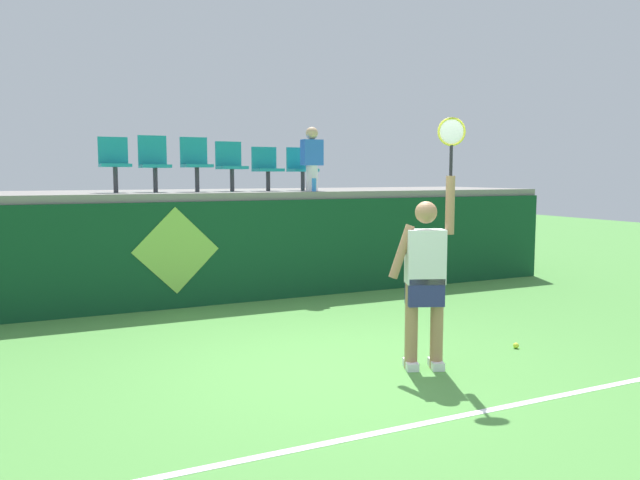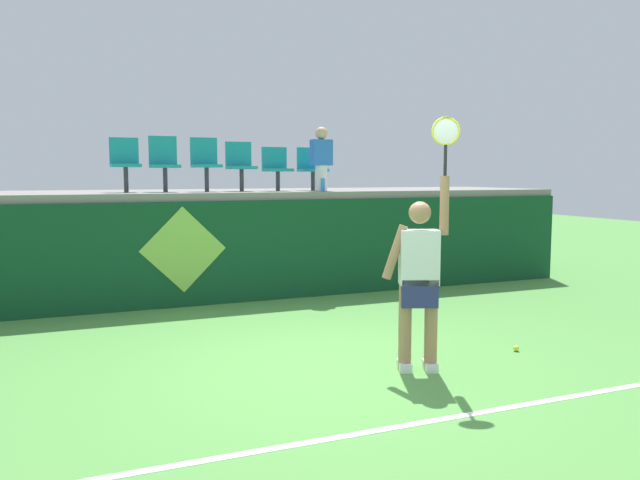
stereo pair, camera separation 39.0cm
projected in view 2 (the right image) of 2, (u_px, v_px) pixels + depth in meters
ground_plane at (333, 368)px, 6.34m from camera, size 40.00×40.00×0.00m
court_back_wall at (238, 251)px, 9.62m from camera, size 12.12×0.20×1.56m
spectator_platform at (217, 194)px, 10.74m from camera, size 12.12×2.72×0.12m
court_baseline_stripe at (412, 424)px, 4.92m from camera, size 10.90×0.08×0.01m
tennis_player at (419, 276)px, 6.20m from camera, size 0.72×0.38×2.52m
tennis_ball at (516, 348)px, 6.96m from camera, size 0.07×0.07×0.07m
water_bottle at (323, 185)px, 10.20m from camera, size 0.07×0.07×0.22m
stadium_chair_0 at (125, 161)px, 9.69m from camera, size 0.44×0.42×0.85m
stadium_chair_1 at (164, 161)px, 9.91m from camera, size 0.44×0.42×0.89m
stadium_chair_2 at (205, 161)px, 10.16m from camera, size 0.44×0.42×0.88m
stadium_chair_3 at (240, 163)px, 10.38m from camera, size 0.44×0.42×0.82m
stadium_chair_4 at (276, 166)px, 10.62m from camera, size 0.44×0.42×0.74m
stadium_chair_5 at (311, 167)px, 10.87m from camera, size 0.44×0.42×0.75m
spectator_0 at (321, 157)px, 10.44m from camera, size 0.34×0.21×1.06m
wall_signage_mount at (185, 307)px, 9.28m from camera, size 1.27×0.01×1.50m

